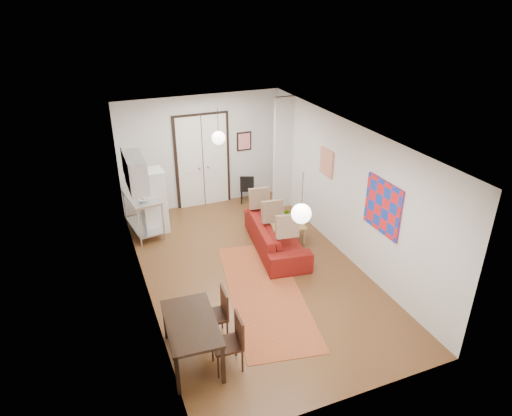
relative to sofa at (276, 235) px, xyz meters
name	(u,v)px	position (x,y,z in m)	size (l,w,h in m)	color
floor	(252,271)	(-0.82, -0.63, -0.34)	(7.00, 7.00, 0.00)	brown
ceiling	(251,134)	(-0.82, -0.63, 2.56)	(4.20, 7.00, 0.02)	white
wall_back	(202,152)	(-0.82, 2.87, 1.11)	(4.20, 0.02, 2.90)	silver
wall_front	(352,319)	(-0.82, -4.13, 1.11)	(4.20, 0.02, 2.90)	silver
wall_left	(141,227)	(-2.92, -0.63, 1.11)	(0.02, 7.00, 2.90)	silver
wall_right	(346,191)	(1.28, -0.63, 1.11)	(0.02, 7.00, 2.90)	silver
double_doors	(203,162)	(-0.82, 2.83, 0.86)	(1.44, 0.06, 2.50)	white
stub_partition	(283,154)	(1.03, 1.92, 1.11)	(0.50, 0.10, 2.90)	silver
wall_cabinet	(135,172)	(-2.74, 0.87, 1.56)	(0.35, 1.00, 0.70)	silver
painting_popart	(383,207)	(1.26, -1.88, 1.31)	(0.05, 1.00, 1.00)	red
painting_abstract	(327,162)	(1.26, 0.17, 1.46)	(0.05, 0.50, 0.60)	beige
poster_back	(244,141)	(0.33, 2.84, 1.26)	(0.40, 0.03, 0.50)	red
print_left	(124,163)	(-2.89, 1.37, 1.61)	(0.03, 0.44, 0.54)	brown
pendant_back	(218,138)	(-0.82, 1.37, 1.91)	(0.30, 0.30, 0.80)	white
pendant_front	(301,214)	(-0.82, -2.63, 1.91)	(0.30, 0.30, 0.80)	white
kilim_rug	(265,293)	(-0.86, -1.42, -0.33)	(1.33, 3.55, 0.01)	#B65F2D
sofa	(276,235)	(0.00, 0.00, 0.00)	(0.91, 2.32, 0.68)	maroon
coffee_table	(284,228)	(0.29, 0.21, 0.02)	(1.01, 0.67, 0.41)	tan
potted_plant	(288,217)	(0.39, 0.21, 0.28)	(0.36, 0.31, 0.40)	#326C30
kitchen_counter	(143,209)	(-2.57, 1.83, 0.28)	(0.78, 1.31, 0.95)	silver
bowl	(143,200)	(-2.57, 1.53, 0.64)	(0.22, 0.22, 0.05)	silver
soap_bottle	(139,188)	(-2.57, 2.08, 0.71)	(0.09, 0.09, 0.20)	#53A0B5
fridge	(154,201)	(-2.30, 1.85, 0.42)	(0.54, 0.54, 1.53)	white
dining_table	(191,326)	(-2.57, -2.57, 0.31)	(0.84, 1.36, 0.73)	black
dining_chair_near	(211,309)	(-2.12, -2.13, 0.18)	(0.46, 0.63, 0.91)	#3A1E12
dining_chair_far	(225,336)	(-2.12, -2.83, 0.18)	(0.46, 0.63, 0.91)	#3A1E12
black_side_chair	(246,185)	(0.29, 2.59, 0.12)	(0.47, 0.49, 0.80)	black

